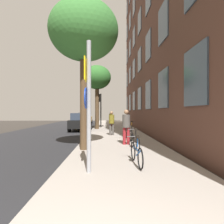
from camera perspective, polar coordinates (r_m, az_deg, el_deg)
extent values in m
plane|color=#332D28|center=(15.98, -11.75, -6.20)|extent=(41.80, 41.80, 0.00)
cube|color=#232326|center=(16.48, -18.99, -5.99)|extent=(7.00, 38.00, 0.01)
cube|color=#9E9389|center=(15.73, 0.97, -6.08)|extent=(4.20, 38.00, 0.12)
cube|color=#384756|center=(6.99, 24.29, 10.12)|extent=(0.06, 1.64, 2.04)
cube|color=#384756|center=(10.29, 15.54, 6.87)|extent=(0.06, 1.64, 2.04)
cube|color=#384756|center=(13.73, 11.15, 5.16)|extent=(0.06, 1.64, 2.04)
cube|color=#384756|center=(17.22, 8.54, 4.12)|extent=(0.06, 1.64, 2.04)
cube|color=#384756|center=(20.74, 6.82, 3.43)|extent=(0.06, 1.64, 2.04)
cube|color=#384756|center=(24.27, 5.59, 2.94)|extent=(0.06, 1.64, 2.04)
cube|color=#384756|center=(27.82, 4.68, 2.57)|extent=(0.06, 1.64, 2.04)
cube|color=#384756|center=(11.29, 15.55, 25.17)|extent=(0.06, 1.64, 2.04)
cube|color=#384756|center=(14.49, 11.16, 19.36)|extent=(0.06, 1.64, 2.04)
cube|color=#384756|center=(17.83, 8.54, 15.64)|extent=(0.06, 1.64, 2.04)
cube|color=#384756|center=(21.25, 6.82, 13.08)|extent=(0.06, 1.64, 2.04)
cube|color=#384756|center=(24.71, 5.60, 11.23)|extent=(0.06, 1.64, 2.04)
cube|color=#384756|center=(28.20, 4.68, 9.84)|extent=(0.06, 1.64, 2.04)
cube|color=#384756|center=(19.10, 8.54, 26.01)|extent=(0.06, 1.64, 2.04)
cube|color=#384756|center=(22.33, 6.82, 22.04)|extent=(0.06, 1.64, 2.04)
cube|color=#384756|center=(25.64, 5.60, 19.08)|extent=(0.06, 1.64, 2.04)
cube|color=#384756|center=(29.02, 4.69, 16.80)|extent=(0.06, 1.64, 2.04)
cube|color=#384756|center=(23.89, 6.82, 30.00)|extent=(0.06, 1.64, 2.04)
cube|color=#384756|center=(27.02, 5.60, 26.25)|extent=(0.06, 1.64, 2.04)
cube|color=#384756|center=(30.24, 4.69, 23.28)|extent=(0.06, 1.64, 2.04)
cube|color=#384756|center=(31.82, 4.69, 29.20)|extent=(0.06, 1.64, 2.04)
cylinder|color=gray|center=(4.96, -7.18, 1.71)|extent=(0.12, 0.12, 3.53)
cube|color=yellow|center=(5.09, -8.10, 12.75)|extent=(0.03, 0.60, 0.60)
cylinder|color=#14339E|center=(4.98, -8.10, 4.30)|extent=(0.03, 0.56, 0.56)
cylinder|color=black|center=(19.24, -3.48, 0.47)|extent=(0.12, 0.12, 3.52)
cube|color=black|center=(19.30, -4.02, 4.37)|extent=(0.20, 0.24, 0.80)
sphere|color=red|center=(19.32, -4.35, 5.13)|extent=(0.16, 0.16, 0.16)
sphere|color=#523707|center=(19.30, -4.35, 4.37)|extent=(0.16, 0.16, 0.16)
sphere|color=#083E11|center=(19.28, -4.34, 3.60)|extent=(0.16, 0.16, 0.16)
cylinder|color=#4C3823|center=(8.01, -8.73, 3.51)|extent=(0.33, 0.33, 4.21)
ellipsoid|color=#387533|center=(8.72, -8.73, 23.58)|extent=(2.98, 2.98, 2.53)
cylinder|color=#4C3823|center=(17.51, -4.67, 1.47)|extent=(0.38, 0.38, 4.11)
ellipsoid|color=#2D6628|center=(17.81, -4.67, 10.68)|extent=(2.65, 2.65, 2.25)
torus|color=black|center=(6.33, 6.56, -11.92)|extent=(0.08, 0.61, 0.61)
torus|color=black|center=(5.37, 8.79, -14.12)|extent=(0.08, 0.61, 0.61)
cylinder|color=#194C99|center=(5.81, 7.58, -11.32)|extent=(0.10, 0.87, 0.04)
cylinder|color=#194C99|center=(5.59, 8.16, -12.59)|extent=(0.08, 0.52, 0.28)
cylinder|color=#194C99|center=(5.62, 7.92, -9.24)|extent=(0.04, 0.04, 0.28)
cube|color=black|center=(5.60, 7.92, -7.63)|extent=(0.10, 0.24, 0.06)
cylinder|color=#4C4C4C|center=(6.25, 6.56, -7.56)|extent=(0.42, 0.06, 0.03)
torus|color=black|center=(8.70, 6.35, -8.59)|extent=(0.09, 0.63, 0.63)
torus|color=black|center=(7.75, 8.01, -9.66)|extent=(0.09, 0.63, 0.63)
cylinder|color=black|center=(8.20, 7.13, -7.91)|extent=(0.12, 0.84, 0.04)
cylinder|color=black|center=(7.97, 7.56, -8.71)|extent=(0.09, 0.51, 0.28)
cylinder|color=black|center=(8.03, 7.38, -6.35)|extent=(0.04, 0.04, 0.28)
cube|color=black|center=(8.01, 7.38, -5.21)|extent=(0.10, 0.24, 0.06)
cylinder|color=#4C4C4C|center=(8.64, 6.35, -5.36)|extent=(0.42, 0.07, 0.03)
torus|color=black|center=(11.10, 4.11, -6.73)|extent=(0.15, 0.62, 0.62)
torus|color=black|center=(10.06, 5.87, -7.43)|extent=(0.15, 0.62, 0.62)
cylinder|color=#99999E|center=(10.56, 4.95, -6.14)|extent=(0.21, 0.92, 0.04)
cylinder|color=#99999E|center=(10.30, 5.40, -6.73)|extent=(0.15, 0.56, 0.30)
cylinder|color=#99999E|center=(10.38, 5.21, -4.92)|extent=(0.04, 0.04, 0.28)
cube|color=black|center=(10.36, 5.21, -4.04)|extent=(0.10, 0.24, 0.06)
cylinder|color=#4C4C4C|center=(11.05, 4.11, -4.20)|extent=(0.42, 0.11, 0.03)
torus|color=black|center=(13.50, 6.15, -5.35)|extent=(0.13, 0.70, 0.70)
torus|color=black|center=(12.51, 6.15, -5.78)|extent=(0.13, 0.70, 0.70)
cylinder|color=#C68C19|center=(12.99, 6.15, -4.72)|extent=(0.16, 0.85, 0.04)
cylinder|color=#C68C19|center=(12.75, 6.15, -5.20)|extent=(0.11, 0.52, 0.28)
cylinder|color=#C68C19|center=(12.82, 6.15, -3.63)|extent=(0.04, 0.04, 0.28)
cube|color=black|center=(12.81, 6.15, -2.92)|extent=(0.10, 0.24, 0.06)
cylinder|color=#4C4C4C|center=(13.46, 6.15, -3.11)|extent=(0.42, 0.09, 0.03)
torus|color=black|center=(15.88, 3.87, -4.67)|extent=(0.17, 0.62, 0.62)
torus|color=black|center=(14.86, 5.13, -5.00)|extent=(0.17, 0.62, 0.62)
cylinder|color=#194C99|center=(15.35, 4.48, -4.19)|extent=(0.24, 0.90, 0.04)
cylinder|color=#194C99|center=(15.10, 4.80, -4.56)|extent=(0.16, 0.55, 0.30)
cylinder|color=#194C99|center=(15.18, 4.67, -3.33)|extent=(0.04, 0.04, 0.28)
cube|color=black|center=(15.18, 4.67, -2.73)|extent=(0.10, 0.24, 0.06)
cylinder|color=#4C4C4C|center=(15.84, 3.87, -2.90)|extent=(0.42, 0.12, 0.03)
torus|color=black|center=(18.27, 4.33, -3.98)|extent=(0.05, 0.67, 0.67)
torus|color=black|center=(17.27, 4.74, -4.21)|extent=(0.05, 0.67, 0.67)
cylinder|color=#267233|center=(17.76, 4.53, -3.50)|extent=(0.06, 0.86, 0.04)
cylinder|color=#267233|center=(17.51, 4.63, -3.82)|extent=(0.05, 0.52, 0.28)
cylinder|color=#267233|center=(17.60, 4.59, -2.71)|extent=(0.04, 0.04, 0.28)
cube|color=black|center=(17.59, 4.59, -2.19)|extent=(0.10, 0.24, 0.06)
cylinder|color=#4C4C4C|center=(18.25, 4.33, -2.36)|extent=(0.42, 0.04, 0.03)
cylinder|color=maroon|center=(9.22, 3.85, -7.41)|extent=(0.16, 0.16, 0.85)
cylinder|color=maroon|center=(9.24, 5.04, -7.39)|extent=(0.16, 0.16, 0.85)
cylinder|color=#4C4742|center=(9.16, 4.45, -2.81)|extent=(0.52, 0.52, 0.63)
sphere|color=#936B4C|center=(9.15, 4.45, 0.04)|extent=(0.23, 0.23, 0.23)
cylinder|color=#4C4742|center=(12.80, -0.54, -5.39)|extent=(0.15, 0.15, 0.81)
cylinder|color=#4C4742|center=(12.81, 0.28, -5.39)|extent=(0.15, 0.15, 0.81)
cylinder|color=olive|center=(12.76, -0.13, -2.21)|extent=(0.45, 0.45, 0.61)
sphere|color=#936B4C|center=(12.75, -0.13, -0.25)|extent=(0.22, 0.22, 0.22)
cylinder|color=maroon|center=(20.56, -0.60, -3.33)|extent=(0.15, 0.15, 0.81)
cylinder|color=maroon|center=(20.56, -0.09, -3.33)|extent=(0.15, 0.15, 0.81)
cylinder|color=olive|center=(20.53, -0.34, -1.35)|extent=(0.52, 0.52, 0.61)
sphere|color=tan|center=(20.53, -0.34, -0.13)|extent=(0.22, 0.22, 0.22)
cube|color=black|center=(17.24, -9.74, -3.47)|extent=(1.83, 3.95, 0.70)
cube|color=#2D3847|center=(17.02, -9.83, -1.33)|extent=(1.51, 2.23, 0.60)
cylinder|color=black|center=(18.62, -11.57, -4.29)|extent=(0.22, 0.64, 0.64)
cylinder|color=black|center=(18.41, -6.77, -4.34)|extent=(0.22, 0.64, 0.64)
cylinder|color=black|center=(16.17, -13.12, -4.95)|extent=(0.22, 0.64, 0.64)
cylinder|color=black|center=(15.93, -7.59, -5.03)|extent=(0.22, 0.64, 0.64)
cube|color=orange|center=(26.11, -8.37, -2.27)|extent=(1.85, 4.45, 0.70)
cube|color=#1E232D|center=(25.88, -8.43, -0.85)|extent=(1.52, 2.50, 0.60)
cylinder|color=black|center=(27.63, -9.66, -2.87)|extent=(0.22, 0.64, 0.64)
cylinder|color=black|center=(27.45, -6.37, -2.89)|extent=(0.22, 0.64, 0.64)
cylinder|color=black|center=(24.85, -10.58, -3.20)|extent=(0.22, 0.64, 0.64)
cylinder|color=black|center=(24.64, -6.92, -3.23)|extent=(0.22, 0.64, 0.64)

